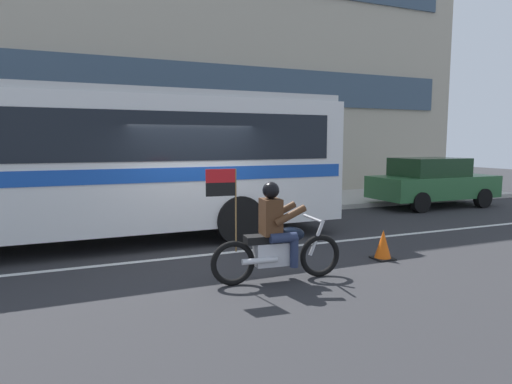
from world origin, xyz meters
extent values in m
plane|color=#2B2B2D|center=(0.00, 0.00, 0.00)|extent=(60.00, 60.00, 0.00)
cube|color=#B7B2A8|center=(0.00, 5.10, 0.07)|extent=(28.00, 3.80, 0.15)
cube|color=silver|center=(0.00, -0.60, 0.00)|extent=(26.60, 0.14, 0.01)
cube|color=#B2A893|center=(0.00, 7.40, 6.13)|extent=(28.00, 0.80, 12.27)
cube|color=#384C60|center=(0.00, 6.96, 4.29)|extent=(25.76, 0.10, 1.40)
cube|color=white|center=(-2.09, 1.20, 1.73)|extent=(11.21, 2.63, 2.70)
cube|color=black|center=(-2.09, 1.20, 2.28)|extent=(10.31, 2.66, 0.96)
cube|color=#194CB2|center=(-2.09, 1.20, 1.53)|extent=(10.98, 2.66, 0.28)
cube|color=silver|center=(-2.09, 1.20, 3.14)|extent=(10.98, 2.50, 0.16)
cylinder|color=black|center=(0.99, 0.02, 0.52)|extent=(1.04, 0.30, 1.04)
torus|color=black|center=(1.40, -2.60, 0.34)|extent=(0.70, 0.15, 0.69)
torus|color=black|center=(-0.04, -2.48, 0.34)|extent=(0.70, 0.15, 0.69)
cube|color=silver|center=(0.63, -2.54, 0.44)|extent=(0.66, 0.33, 0.36)
ellipsoid|color=black|center=(0.88, -2.56, 0.72)|extent=(0.50, 0.32, 0.24)
cube|color=black|center=(0.43, -2.52, 0.69)|extent=(0.58, 0.31, 0.12)
cylinder|color=silver|center=(1.34, -2.60, 0.65)|extent=(0.28, 0.08, 0.58)
cylinder|color=silver|center=(1.26, -2.59, 0.96)|extent=(0.09, 0.64, 0.04)
cylinder|color=silver|center=(0.32, -2.67, 0.39)|extent=(0.56, 0.14, 0.09)
cube|color=#4C2D19|center=(0.56, -2.53, 1.02)|extent=(0.31, 0.38, 0.56)
sphere|color=black|center=(0.56, -2.53, 1.44)|extent=(0.26, 0.26, 0.26)
cylinder|color=#232D4C|center=(0.71, -2.36, 0.72)|extent=(0.43, 0.19, 0.15)
cylinder|color=#232D4C|center=(0.89, -2.38, 0.48)|extent=(0.13, 0.13, 0.46)
cylinder|color=#232D4C|center=(0.68, -2.72, 0.72)|extent=(0.43, 0.19, 0.15)
cylinder|color=#232D4C|center=(0.86, -2.74, 0.48)|extent=(0.13, 0.13, 0.46)
cylinder|color=#4C2D19|center=(0.82, -2.35, 1.06)|extent=(0.53, 0.15, 0.32)
cylinder|color=#4C2D19|center=(0.78, -2.75, 1.06)|extent=(0.53, 0.15, 0.32)
cylinder|color=olive|center=(0.01, -2.49, 1.15)|extent=(0.02, 0.02, 1.25)
cube|color=red|center=(-0.22, -2.47, 1.68)|extent=(0.44, 0.06, 0.20)
cube|color=black|center=(-0.22, -2.47, 1.47)|extent=(0.44, 0.06, 0.20)
cube|color=#2D6638|center=(8.91, 2.60, 0.68)|extent=(4.29, 1.82, 0.72)
cube|color=#19381E|center=(8.70, 2.60, 1.34)|extent=(2.23, 1.59, 0.60)
cylinder|color=black|center=(10.24, 1.75, 0.32)|extent=(0.64, 0.22, 0.64)
cylinder|color=black|center=(7.58, 1.75, 0.32)|extent=(0.64, 0.22, 0.64)
cylinder|color=gold|center=(-2.78, 3.76, 0.44)|extent=(0.22, 0.22, 0.58)
sphere|color=gold|center=(-2.78, 3.76, 0.80)|extent=(0.20, 0.20, 0.20)
cylinder|color=gold|center=(-2.78, 3.62, 0.47)|extent=(0.09, 0.10, 0.09)
cone|color=#EA590F|center=(3.03, -2.15, 0.28)|extent=(0.32, 0.32, 0.55)
cube|color=black|center=(3.03, -2.15, 0.01)|extent=(0.36, 0.36, 0.03)
camera|label=1|loc=(-2.17, -8.51, 2.17)|focal=30.44mm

